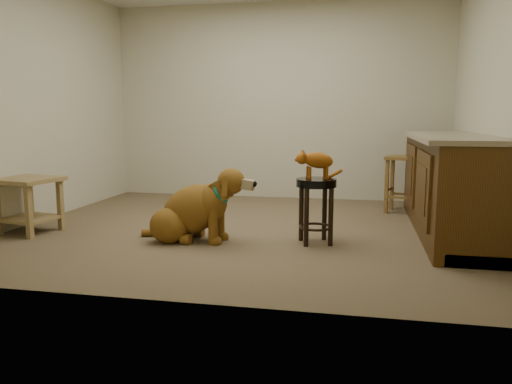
% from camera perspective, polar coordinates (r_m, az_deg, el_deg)
% --- Properties ---
extents(floor, '(4.50, 4.00, 0.01)m').
position_cam_1_polar(floor, '(4.97, -1.23, -4.24)').
color(floor, brown).
rests_on(floor, ground).
extents(room_shell, '(4.54, 4.04, 2.62)m').
position_cam_1_polar(room_shell, '(4.88, -1.30, 15.31)').
color(room_shell, beige).
rests_on(room_shell, ground).
extents(cabinet_run, '(0.70, 2.56, 0.94)m').
position_cam_1_polar(cabinet_run, '(5.15, 21.18, 0.58)').
color(cabinet_run, '#492B0D').
rests_on(cabinet_run, ground).
extents(padded_stool, '(0.37, 0.37, 0.57)m').
position_cam_1_polar(padded_stool, '(4.38, 6.87, -0.65)').
color(padded_stool, black).
rests_on(padded_stool, ground).
extents(wood_stool, '(0.44, 0.44, 0.66)m').
position_cam_1_polar(wood_stool, '(6.01, 16.33, 0.94)').
color(wood_stool, brown).
rests_on(wood_stool, ground).
extents(side_table, '(0.59, 0.59, 0.53)m').
position_cam_1_polar(side_table, '(5.24, -24.54, -0.48)').
color(side_table, olive).
rests_on(side_table, ground).
extents(golden_retriever, '(1.12, 0.57, 0.71)m').
position_cam_1_polar(golden_retriever, '(4.51, -7.17, -2.21)').
color(golden_retriever, brown).
rests_on(golden_retriever, ground).
extents(tabby_kitten, '(0.41, 0.27, 0.28)m').
position_cam_1_polar(tabby_kitten, '(4.34, 6.81, 3.52)').
color(tabby_kitten, '#93490E').
rests_on(tabby_kitten, padded_stool).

